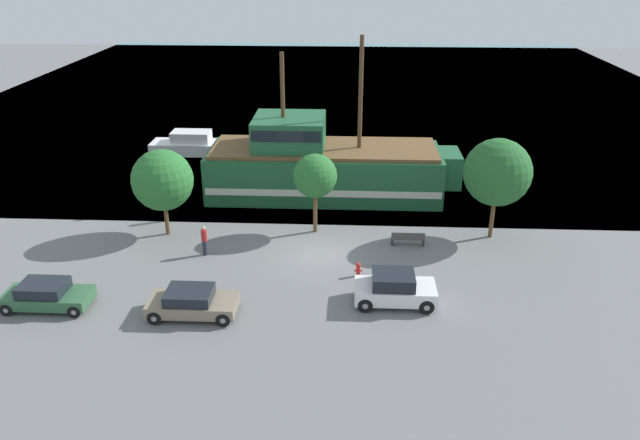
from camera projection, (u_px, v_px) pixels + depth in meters
name	position (u px, v px, depth m)	size (l,w,h in m)	color
ground_plane	(319.00, 254.00, 35.00)	(160.00, 160.00, 0.00)	slate
water_surface	(338.00, 90.00, 75.25)	(80.00, 80.00, 0.00)	slate
pirate_ship	(322.00, 166.00, 42.68)	(17.03, 5.69, 10.77)	#1E5633
moored_boat_dockside	(197.00, 145.00, 51.84)	(7.86, 2.40, 1.87)	silver
parked_car_curb_front	(46.00, 295.00, 29.58)	(4.08, 1.87, 1.31)	#2D5B38
parked_car_curb_mid	(394.00, 289.00, 29.86)	(3.88, 1.99, 1.61)	white
parked_car_curb_rear	(192.00, 302.00, 28.95)	(4.09, 1.99, 1.32)	#7F705B
fire_hydrant	(358.00, 269.00, 32.50)	(0.42, 0.25, 0.76)	red
bench_promenade_east	(408.00, 239.00, 35.80)	(1.91, 0.45, 0.85)	#4C4742
pedestrian_walking_near	(204.00, 240.00, 34.55)	(0.32, 0.32, 1.74)	#232838
tree_row_east	(162.00, 180.00, 36.06)	(3.58, 3.58, 5.23)	brown
tree_row_mideast	(315.00, 176.00, 36.34)	(2.59, 2.59, 4.86)	brown
tree_row_midwest	(497.00, 172.00, 35.45)	(3.88, 3.88, 5.99)	brown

